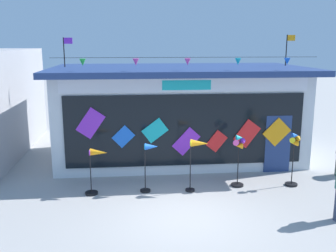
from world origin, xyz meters
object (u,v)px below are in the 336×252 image
wind_spinner_center_left (198,151)px  wind_spinner_center_right (239,153)px  wind_spinner_left (149,158)px  wind_spinner_right (294,152)px  wind_spinner_far_left (96,164)px  kite_shop_building (178,112)px

wind_spinner_center_left → wind_spinner_center_right: 1.37m
wind_spinner_left → wind_spinner_center_right: size_ratio=0.90×
wind_spinner_center_left → wind_spinner_right: bearing=2.4°
wind_spinner_left → wind_spinner_far_left: bearing=-178.9°
wind_spinner_far_left → wind_spinner_center_left: 3.03m
wind_spinner_center_left → wind_spinner_center_right: bearing=10.5°
kite_shop_building → wind_spinner_right: kite_shop_building is taller
wind_spinner_center_right → wind_spinner_right: bearing=-3.9°
wind_spinner_far_left → wind_spinner_center_right: bearing=2.4°
kite_shop_building → wind_spinner_right: bearing=-47.5°
kite_shop_building → wind_spinner_center_left: 3.66m
wind_spinner_center_right → wind_spinner_far_left: bearing=-177.6°
wind_spinner_right → wind_spinner_left: bearing=-179.5°
wind_spinner_center_right → wind_spinner_right: (1.72, -0.12, 0.02)m
wind_spinner_left → wind_spinner_right: bearing=0.5°
kite_shop_building → wind_spinner_center_right: 3.74m
wind_spinner_center_right → wind_spinner_left: bearing=-176.8°
wind_spinner_left → wind_spinner_center_right: 2.79m
kite_shop_building → wind_spinner_right: 4.78m
wind_spinner_far_left → wind_spinner_center_left: bearing=-1.2°
wind_spinner_far_left → wind_spinner_center_left: (3.01, -0.06, 0.34)m
wind_spinner_far_left → wind_spinner_right: 6.08m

